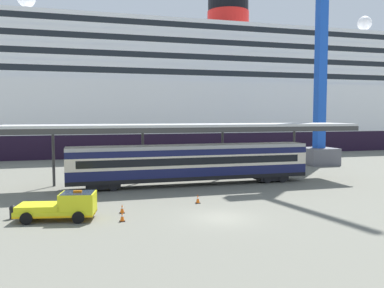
{
  "coord_description": "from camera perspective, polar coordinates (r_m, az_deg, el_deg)",
  "views": [
    {
      "loc": [
        -9.32,
        -25.63,
        7.18
      ],
      "look_at": [
        0.44,
        9.07,
        4.5
      ],
      "focal_mm": 37.18,
      "sensor_mm": 36.0,
      "label": 1
    }
  ],
  "objects": [
    {
      "name": "dockside_crane",
      "position": [
        61.23,
        18.78,
        15.14
      ],
      "size": [
        16.58,
        4.4,
        60.21
      ],
      "color": "#595960",
      "rests_on": "ground"
    },
    {
      "name": "cruise_ship",
      "position": [
        84.85,
        3.4,
        7.1
      ],
      "size": [
        131.29,
        27.32,
        35.0
      ],
      "color": "black",
      "rests_on": "ground"
    },
    {
      "name": "traffic_cone_near",
      "position": [
        27.52,
        -9.98,
        -10.21
      ],
      "size": [
        0.36,
        0.36,
        0.68
      ],
      "color": "black",
      "rests_on": "ground"
    },
    {
      "name": "ground_plane",
      "position": [
        28.2,
        4.2,
        -10.51
      ],
      "size": [
        400.0,
        400.0,
        0.0
      ],
      "primitive_type": "plane",
      "color": "slate"
    },
    {
      "name": "service_truck",
      "position": [
        28.71,
        -17.89,
        -8.41
      ],
      "size": [
        5.49,
        2.99,
        2.02
      ],
      "color": "yellow",
      "rests_on": "ground"
    },
    {
      "name": "quay_bollard",
      "position": [
        30.39,
        -24.31,
        -8.8
      ],
      "size": [
        0.48,
        0.48,
        0.96
      ],
      "color": "black",
      "rests_on": "ground"
    },
    {
      "name": "traffic_cone_mid",
      "position": [
        29.79,
        -10.0,
        -9.11
      ],
      "size": [
        0.36,
        0.36,
        0.67
      ],
      "color": "black",
      "rests_on": "ground"
    },
    {
      "name": "train_carriage",
      "position": [
        40.36,
        -0.09,
        -2.67
      ],
      "size": [
        24.53,
        2.81,
        4.11
      ],
      "color": "black",
      "rests_on": "ground"
    },
    {
      "name": "traffic_cone_far",
      "position": [
        32.47,
        0.84,
        -7.87
      ],
      "size": [
        0.36,
        0.36,
        0.74
      ],
      "color": "black",
      "rests_on": "ground"
    },
    {
      "name": "platform_canopy",
      "position": [
        40.48,
        -0.24,
        2.52
      ],
      "size": [
        35.85,
        5.95,
        6.2
      ],
      "color": "#BBBBBB",
      "rests_on": "ground"
    }
  ]
}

